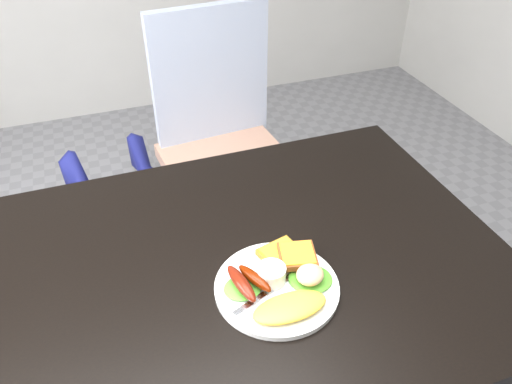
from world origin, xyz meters
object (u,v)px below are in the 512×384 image
(person, at_px, (190,104))
(plate, at_px, (277,287))
(dining_table, at_px, (221,273))
(dining_chair, at_px, (229,166))

(person, bearing_deg, plate, 72.54)
(dining_table, xyz_separation_m, person, (0.07, 0.53, 0.12))
(plate, bearing_deg, dining_table, 131.57)
(dining_chair, distance_m, plate, 0.93)
(dining_table, xyz_separation_m, dining_chair, (0.24, 0.77, -0.28))
(dining_chair, relative_size, person, 0.26)
(person, bearing_deg, dining_table, 63.56)
(dining_chair, distance_m, person, 0.50)
(person, height_order, plate, person)
(dining_chair, relative_size, plate, 1.82)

